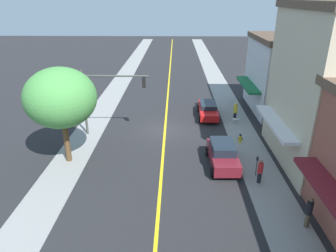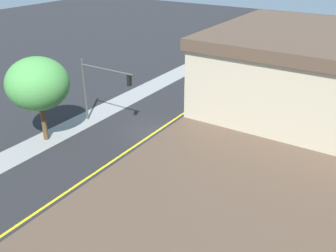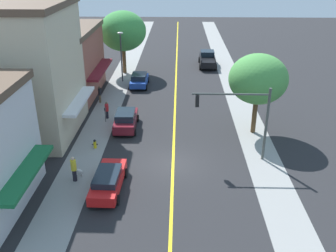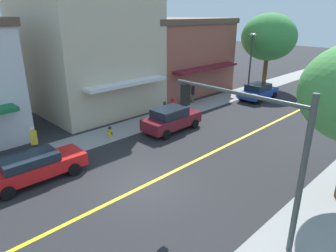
% 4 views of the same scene
% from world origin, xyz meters
% --- Properties ---
extents(ground_plane, '(140.00, 140.00, 0.00)m').
position_xyz_m(ground_plane, '(0.00, 0.00, 0.00)').
color(ground_plane, '#262628').
extents(sidewalk_left, '(2.65, 126.00, 0.01)m').
position_xyz_m(sidewalk_left, '(-6.78, 0.00, 0.00)').
color(sidewalk_left, gray).
rests_on(sidewalk_left, ground).
extents(sidewalk_right, '(2.65, 126.00, 0.01)m').
position_xyz_m(sidewalk_right, '(6.78, 0.00, 0.00)').
color(sidewalk_right, gray).
rests_on(sidewalk_right, ground).
extents(road_centerline_stripe, '(0.20, 126.00, 0.00)m').
position_xyz_m(road_centerline_stripe, '(0.00, 0.00, 0.00)').
color(road_centerline_stripe, yellow).
rests_on(road_centerline_stripe, ground).
extents(corner_shop_building, '(10.57, 8.78, 7.56)m').
position_xyz_m(corner_shop_building, '(-13.56, -5.79, 3.79)').
color(corner_shop_building, silver).
rests_on(corner_shop_building, ground).
extents(street_tree_left_near, '(4.83, 4.83, 6.85)m').
position_xyz_m(street_tree_left_near, '(6.83, 5.65, 4.78)').
color(street_tree_left_near, brown).
rests_on(street_tree_left_near, ground).
extents(fire_hydrant, '(0.44, 0.24, 0.74)m').
position_xyz_m(fire_hydrant, '(-6.25, 2.30, 0.37)').
color(fire_hydrant, yellow).
rests_on(fire_hydrant, ground).
extents(parking_meter, '(0.12, 0.18, 1.40)m').
position_xyz_m(parking_meter, '(-6.33, 7.39, 0.92)').
color(parking_meter, '#4C4C51').
rests_on(parking_meter, ground).
extents(traffic_light_mast, '(5.56, 0.32, 5.62)m').
position_xyz_m(traffic_light_mast, '(4.89, 0.93, 3.81)').
color(traffic_light_mast, '#474C47').
rests_on(traffic_light_mast, ground).
extents(red_sedan_left_curb, '(2.02, 4.81, 1.40)m').
position_xyz_m(red_sedan_left_curb, '(-4.16, -3.50, 0.75)').
color(red_sedan_left_curb, red).
rests_on(red_sedan_left_curb, ground).
extents(maroon_sedan_left_curb, '(2.08, 4.43, 1.66)m').
position_xyz_m(maroon_sedan_left_curb, '(-4.26, 6.05, 0.86)').
color(maroon_sedan_left_curb, maroon).
rests_on(maroon_sedan_left_curb, ground).
extents(pedestrian_yellow_shirt, '(0.38, 0.38, 1.85)m').
position_xyz_m(pedestrian_yellow_shirt, '(-6.65, -2.46, 0.98)').
color(pedestrian_yellow_shirt, black).
rests_on(pedestrian_yellow_shirt, ground).
extents(pedestrian_black_shirt, '(0.32, 0.32, 1.77)m').
position_xyz_m(pedestrian_black_shirt, '(-7.78, 12.33, 0.95)').
color(pedestrian_black_shirt, brown).
rests_on(pedestrian_black_shirt, ground).
extents(pedestrian_red_shirt, '(0.35, 0.35, 1.63)m').
position_xyz_m(pedestrian_red_shirt, '(-6.33, 8.26, 0.86)').
color(pedestrian_red_shirt, black).
rests_on(pedestrian_red_shirt, ground).
extents(small_dog, '(0.72, 0.50, 0.55)m').
position_xyz_m(small_dog, '(-6.56, -1.78, 0.36)').
color(small_dog, silver).
rests_on(small_dog, ground).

